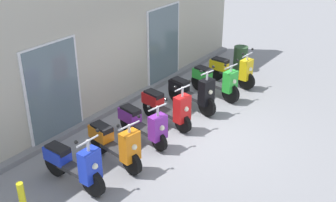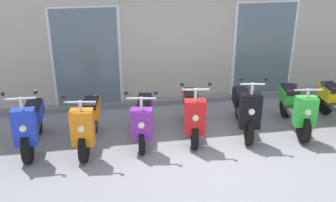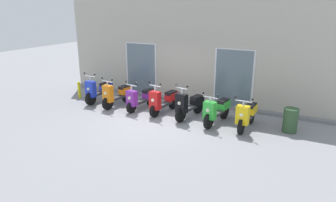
% 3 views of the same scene
% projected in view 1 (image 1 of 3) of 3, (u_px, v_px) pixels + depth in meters
% --- Properties ---
extents(ground_plane, '(40.00, 40.00, 0.00)m').
position_uv_depth(ground_plane, '(197.00, 133.00, 10.02)').
color(ground_plane, gray).
extents(storefront_facade, '(11.28, 0.50, 4.06)m').
position_uv_depth(storefront_facade, '(110.00, 34.00, 10.57)').
color(storefront_facade, '#B2AD9E').
rests_on(storefront_facade, ground_plane).
extents(scooter_blue, '(0.58, 1.61, 1.30)m').
position_uv_depth(scooter_blue, '(74.00, 164.00, 8.02)').
color(scooter_blue, black).
rests_on(scooter_blue, ground_plane).
extents(scooter_orange, '(0.62, 1.58, 1.23)m').
position_uv_depth(scooter_orange, '(115.00, 144.00, 8.69)').
color(scooter_orange, black).
rests_on(scooter_orange, ground_plane).
extents(scooter_purple, '(0.65, 1.55, 1.19)m').
position_uv_depth(scooter_purple, '(143.00, 123.00, 9.51)').
color(scooter_purple, black).
rests_on(scooter_purple, ground_plane).
extents(scooter_red, '(0.62, 1.60, 1.27)m').
position_uv_depth(scooter_red, '(167.00, 107.00, 10.22)').
color(scooter_red, black).
rests_on(scooter_red, ground_plane).
extents(scooter_black, '(0.63, 1.64, 1.31)m').
position_uv_depth(scooter_black, '(192.00, 92.00, 10.95)').
color(scooter_black, black).
rests_on(scooter_black, ground_plane).
extents(scooter_green, '(0.63, 1.65, 1.18)m').
position_uv_depth(scooter_green, '(215.00, 81.00, 11.67)').
color(scooter_green, black).
rests_on(scooter_green, ground_plane).
extents(scooter_yellow, '(0.59, 1.58, 1.19)m').
position_uv_depth(scooter_yellow, '(232.00, 70.00, 12.39)').
color(scooter_yellow, black).
rests_on(scooter_yellow, ground_plane).
extents(curb_bollard, '(0.12, 0.12, 0.70)m').
position_uv_depth(curb_bollard, '(22.00, 200.00, 7.29)').
color(curb_bollard, yellow).
rests_on(curb_bollard, ground_plane).
extents(trash_bin, '(0.45, 0.45, 0.77)m').
position_uv_depth(trash_bin, '(240.00, 58.00, 13.56)').
color(trash_bin, '#2D4C2D').
rests_on(trash_bin, ground_plane).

